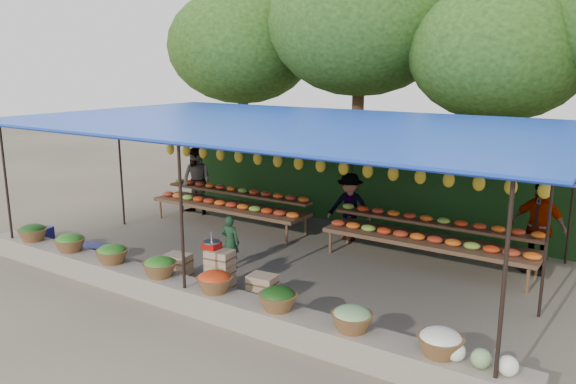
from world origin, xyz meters
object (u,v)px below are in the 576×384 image
Objects in this scene: crate_counter at (219,275)px; vendor_seated at (230,242)px; blue_crate_front at (39,234)px; blue_crate_back at (95,253)px; weighing_scale at (212,245)px.

vendor_seated is at bearing 119.62° from crate_counter.
blue_crate_back is at bearing -19.10° from blue_crate_front.
weighing_scale is 1.20m from vendor_seated.
vendor_seated is (-0.61, 1.06, 0.21)m from crate_counter.
blue_crate_back is (2.11, -0.15, 0.00)m from blue_crate_front.
vendor_seated is at bearing 2.80° from blue_crate_back.
blue_crate_back is (-3.01, -0.14, -0.68)m from weighing_scale.
weighing_scale is 0.57× the size of blue_crate_back.
crate_counter is at bearing 0.00° from weighing_scale.
blue_crate_front is 0.97× the size of blue_crate_back.
weighing_scale is at bearing -19.82° from blue_crate_back.
crate_counter reaches higher than blue_crate_back.
weighing_scale is 0.30× the size of vendor_seated.
vendor_seated is at bearing 113.35° from weighing_scale.
vendor_seated is 4.79m from blue_crate_front.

